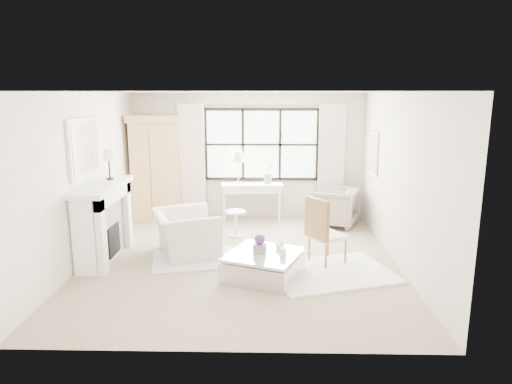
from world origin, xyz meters
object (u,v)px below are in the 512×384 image
armoire (154,167)px  console_table (252,202)px  coffee_table (264,266)px  club_armchair (186,233)px

armoire → console_table: bearing=-18.4°
console_table → coffee_table: bearing=-89.7°
club_armchair → coffee_table: 1.66m
console_table → coffee_table: (0.27, -3.18, -0.22)m
coffee_table → armoire: bearing=148.4°
console_table → club_armchair: 2.43m
club_armchair → coffee_table: bearing=-148.2°
console_table → club_armchair: size_ratio=1.17×
console_table → coffee_table: console_table is taller
armoire → club_armchair: bearing=-82.5°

